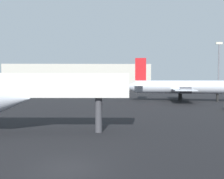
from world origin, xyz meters
The scene contains 5 objects.
ground_plane centered at (0.00, 0.00, 0.00)m, with size 600.00×600.00×0.00m, color black.
airplane_on_taxiway centered at (21.58, 43.83, 3.53)m, with size 30.67×21.23×10.80m.
jet_bridge centered at (-7.41, 9.94, 4.59)m, with size 22.21×2.95×6.10m.
light_mast_right centered at (44.74, 74.14, 10.98)m, with size 2.40×0.50×19.44m.
terminal_building centered at (-12.96, 121.17, 6.84)m, with size 77.85×22.80×13.68m, color beige.
Camera 1 is at (2.41, -13.78, 5.21)m, focal length 37.85 mm.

